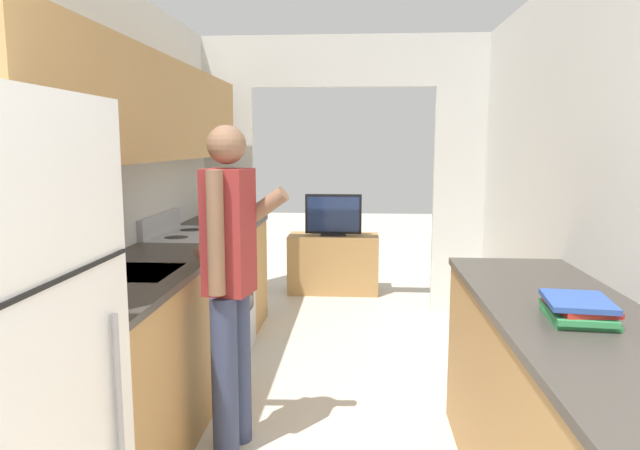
# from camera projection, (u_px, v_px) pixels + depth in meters

# --- Properties ---
(wall_left) EXTENTS (0.38, 6.90, 2.50)m
(wall_left) POSITION_uv_depth(u_px,v_px,m) (77.00, 167.00, 2.80)
(wall_left) COLOR silver
(wall_left) RESTS_ON ground_plane
(wall_far_with_doorway) EXTENTS (2.94, 0.06, 2.50)m
(wall_far_with_doorway) POSITION_uv_depth(u_px,v_px,m) (343.00, 156.00, 5.16)
(wall_far_with_doorway) COLOR silver
(wall_far_with_doorway) RESTS_ON ground_plane
(counter_left) EXTENTS (0.62, 3.24, 0.92)m
(counter_left) POSITION_uv_depth(u_px,v_px,m) (169.00, 328.00, 3.40)
(counter_left) COLOR #B2844C
(counter_left) RESTS_ON ground_plane
(counter_right) EXTENTS (0.62, 2.27, 0.92)m
(counter_right) POSITION_uv_depth(u_px,v_px,m) (577.00, 441.00, 2.11)
(counter_right) COLOR #B2844C
(counter_right) RESTS_ON ground_plane
(range_oven) EXTENTS (0.66, 0.78, 1.06)m
(range_oven) POSITION_uv_depth(u_px,v_px,m) (203.00, 296.00, 4.09)
(range_oven) COLOR #B7B7BC
(range_oven) RESTS_ON ground_plane
(person) EXTENTS (0.53, 0.42, 1.64)m
(person) POSITION_uv_depth(u_px,v_px,m) (230.00, 281.00, 2.81)
(person) COLOR #384266
(person) RESTS_ON ground_plane
(book_stack) EXTENTS (0.25, 0.31, 0.08)m
(book_stack) POSITION_uv_depth(u_px,v_px,m) (578.00, 309.00, 2.05)
(book_stack) COLOR #33894C
(book_stack) RESTS_ON counter_right
(tv_cabinet) EXTENTS (0.93, 0.42, 0.61)m
(tv_cabinet) POSITION_uv_depth(u_px,v_px,m) (333.00, 263.00, 5.98)
(tv_cabinet) COLOR #B2844C
(tv_cabinet) RESTS_ON ground_plane
(television) EXTENTS (0.58, 0.16, 0.43)m
(television) POSITION_uv_depth(u_px,v_px,m) (333.00, 215.00, 5.86)
(television) COLOR black
(television) RESTS_ON tv_cabinet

